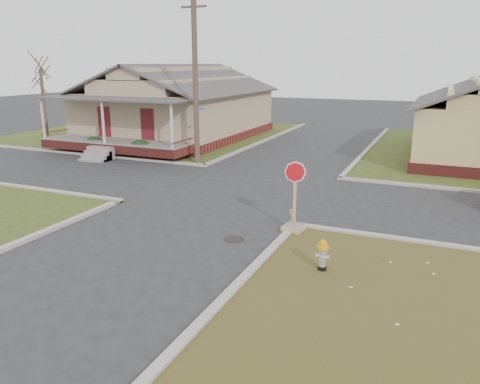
% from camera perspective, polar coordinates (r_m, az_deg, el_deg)
% --- Properties ---
extents(ground, '(120.00, 120.00, 0.00)m').
position_cam_1_polar(ground, '(15.99, -7.21, -4.01)').
color(ground, '#28282A').
rests_on(ground, ground).
extents(verge_far_left, '(19.00, 19.00, 0.05)m').
position_cam_1_polar(verge_far_left, '(37.64, -10.41, 7.13)').
color(verge_far_left, '#334619').
rests_on(verge_far_left, ground).
extents(curbs, '(80.00, 40.00, 0.12)m').
position_cam_1_polar(curbs, '(20.25, -0.03, 0.28)').
color(curbs, '#A8A198').
rests_on(curbs, ground).
extents(manhole, '(0.64, 0.64, 0.01)m').
position_cam_1_polar(manhole, '(14.61, -0.73, -5.76)').
color(manhole, black).
rests_on(manhole, ground).
extents(corner_house, '(10.10, 15.50, 5.30)m').
position_cam_1_polar(corner_house, '(34.68, -7.61, 10.30)').
color(corner_house, maroon).
rests_on(corner_house, ground).
extents(utility_pole, '(1.80, 0.28, 9.00)m').
position_cam_1_polar(utility_pole, '(24.91, -5.47, 13.91)').
color(utility_pole, '#422F26').
rests_on(utility_pole, ground).
extents(tree_far_left, '(0.22, 0.22, 4.90)m').
position_cam_1_polar(tree_far_left, '(35.98, -22.77, 9.80)').
color(tree_far_left, '#422F26').
rests_on(tree_far_left, verge_far_left).
extents(fire_hydrant, '(0.31, 0.31, 0.84)m').
position_cam_1_polar(fire_hydrant, '(12.46, 10.05, -7.37)').
color(fire_hydrant, black).
rests_on(fire_hydrant, ground).
extents(stop_sign, '(0.65, 0.63, 2.29)m').
position_cam_1_polar(stop_sign, '(15.20, 6.61, -2.87)').
color(stop_sign, tan).
rests_on(stop_sign, ground).
extents(hedge_left, '(1.33, 1.09, 1.02)m').
position_cam_1_polar(hedge_left, '(29.79, -17.33, 5.58)').
color(hedge_left, '#193513').
rests_on(hedge_left, verge_far_left).
extents(hedge_right, '(1.38, 1.13, 1.05)m').
position_cam_1_polar(hedge_right, '(27.55, -12.06, 5.23)').
color(hedge_right, '#193513').
rests_on(hedge_right, verge_far_left).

